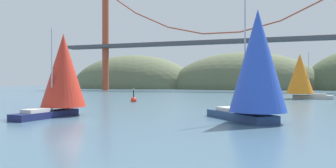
{
  "coord_description": "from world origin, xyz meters",
  "views": [
    {
      "loc": [
        17.4,
        -24.13,
        3.66
      ],
      "look_at": [
        0.0,
        29.42,
        3.25
      ],
      "focal_mm": 33.36,
      "sensor_mm": 36.0,
      "label": 1
    }
  ],
  "objects_px": {
    "sailboat_crimson_sail": "(65,79)",
    "sailboat_scarlet_sail": "(63,73)",
    "sailboat_blue_spinnaker": "(256,64)",
    "sailboat_orange_sail": "(301,75)",
    "channel_buoy": "(134,100)"
  },
  "relations": [
    {
      "from": "sailboat_crimson_sail",
      "to": "sailboat_scarlet_sail",
      "type": "xyz_separation_m",
      "value": [
        28.55,
        -39.44,
        0.41
      ]
    },
    {
      "from": "sailboat_blue_spinnaker",
      "to": "sailboat_scarlet_sail",
      "type": "height_order",
      "value": "sailboat_blue_spinnaker"
    },
    {
      "from": "sailboat_scarlet_sail",
      "to": "sailboat_orange_sail",
      "type": "bearing_deg",
      "value": 57.58
    },
    {
      "from": "sailboat_crimson_sail",
      "to": "channel_buoy",
      "type": "distance_m",
      "value": 30.88
    },
    {
      "from": "sailboat_blue_spinnaker",
      "to": "sailboat_scarlet_sail",
      "type": "relative_size",
      "value": 1.28
    },
    {
      "from": "sailboat_blue_spinnaker",
      "to": "sailboat_scarlet_sail",
      "type": "xyz_separation_m",
      "value": [
        -20.15,
        -0.37,
        -0.55
      ]
    },
    {
      "from": "sailboat_crimson_sail",
      "to": "sailboat_blue_spinnaker",
      "type": "height_order",
      "value": "sailboat_blue_spinnaker"
    },
    {
      "from": "sailboat_blue_spinnaker",
      "to": "channel_buoy",
      "type": "relative_size",
      "value": 4.43
    },
    {
      "from": "sailboat_crimson_sail",
      "to": "sailboat_orange_sail",
      "type": "xyz_separation_m",
      "value": [
        56.16,
        4.02,
        0.88
      ]
    },
    {
      "from": "channel_buoy",
      "to": "sailboat_crimson_sail",
      "type": "bearing_deg",
      "value": 148.95
    },
    {
      "from": "sailboat_crimson_sail",
      "to": "sailboat_blue_spinnaker",
      "type": "relative_size",
      "value": 0.73
    },
    {
      "from": "sailboat_crimson_sail",
      "to": "channel_buoy",
      "type": "xyz_separation_m",
      "value": [
        26.24,
        -15.8,
        -3.88
      ]
    },
    {
      "from": "sailboat_blue_spinnaker",
      "to": "sailboat_scarlet_sail",
      "type": "distance_m",
      "value": 20.16
    },
    {
      "from": "sailboat_blue_spinnaker",
      "to": "sailboat_scarlet_sail",
      "type": "bearing_deg",
      "value": -178.94
    },
    {
      "from": "sailboat_scarlet_sail",
      "to": "channel_buoy",
      "type": "xyz_separation_m",
      "value": [
        -2.3,
        23.65,
        -4.29
      ]
    }
  ]
}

